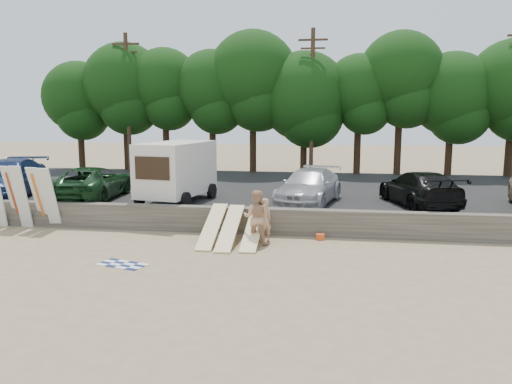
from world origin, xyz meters
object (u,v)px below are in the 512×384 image
at_px(car_1, 92,183).
at_px(cooler, 226,236).
at_px(box_trailer, 177,169).
at_px(car_0, 7,178).
at_px(beachgoer_b, 256,217).
at_px(car_3, 419,189).
at_px(beachgoer_a, 264,220).
at_px(car_2, 309,187).

xyz_separation_m(car_1, cooler, (7.06, -3.82, -1.28)).
xyz_separation_m(box_trailer, cooler, (2.98, -3.69, -2.01)).
relative_size(car_0, cooler, 15.59).
xyz_separation_m(car_0, beachgoer_b, (12.43, -4.18, -0.59)).
distance_m(car_3, beachgoer_a, 7.45).
bearing_deg(beachgoer_b, cooler, -14.23).
relative_size(car_1, car_3, 1.05).
bearing_deg(box_trailer, car_3, 13.23).
relative_size(car_1, beachgoer_b, 2.75).
distance_m(car_2, beachgoer_b, 4.80).
xyz_separation_m(beachgoer_a, cooler, (-1.42, 0.07, -0.64)).
height_order(car_0, car_1, car_0).
relative_size(box_trailer, car_0, 0.74).
height_order(car_1, beachgoer_a, car_1).
height_order(car_0, cooler, car_0).
bearing_deg(car_0, cooler, -32.07).
relative_size(car_3, cooler, 13.36).
xyz_separation_m(car_1, car_3, (14.49, 0.46, -0.00)).
relative_size(car_0, beachgoer_b, 3.06).
xyz_separation_m(box_trailer, beachgoer_b, (4.17, -4.08, -1.20)).
bearing_deg(car_1, car_3, 176.32).
distance_m(beachgoer_a, cooler, 1.56).
distance_m(car_2, car_3, 4.63).
distance_m(car_0, car_2, 14.06).
bearing_deg(car_0, beachgoer_b, -32.03).
bearing_deg(beachgoer_a, car_3, 178.79).
height_order(box_trailer, beachgoer_a, box_trailer).
xyz_separation_m(car_1, beachgoer_b, (8.24, -4.21, -0.47)).
bearing_deg(cooler, beachgoer_b, -30.13).
bearing_deg(car_3, beachgoer_b, 22.10).
distance_m(car_3, cooler, 8.67).
bearing_deg(car_2, cooler, -112.36).
relative_size(car_1, car_2, 1.04).
bearing_deg(beachgoer_b, car_0, -14.69).
distance_m(car_0, beachgoer_b, 13.13).
bearing_deg(cooler, car_1, 139.55).
distance_m(box_trailer, cooler, 5.15).
distance_m(box_trailer, car_3, 10.46).
distance_m(car_2, beachgoer_a, 4.44).
relative_size(car_2, cooler, 13.40).
distance_m(car_2, cooler, 5.13).
bearing_deg(car_0, car_3, -11.94).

